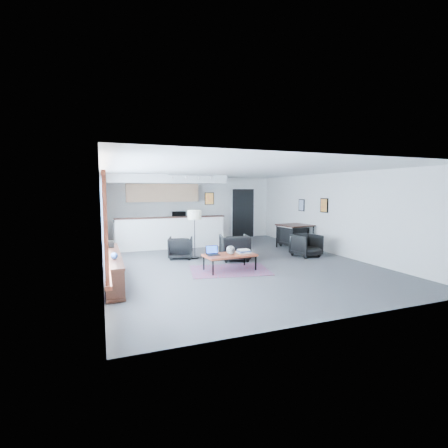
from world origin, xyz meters
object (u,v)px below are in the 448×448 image
object	(u,v)px
coffee_table	(230,255)
dining_table	(295,227)
dining_chair_far	(293,237)
floor_lamp	(194,217)
book_stack	(244,251)
dining_chair_near	(306,246)
microwave	(179,214)
armchair_left	(181,247)
armchair_right	(235,246)
laptop	(212,252)
ceramic_pot	(231,250)

from	to	relation	value
coffee_table	dining_table	world-z (taller)	dining_table
dining_chair_far	floor_lamp	bearing A→B (deg)	0.26
book_stack	dining_chair_near	xyz separation A→B (m)	(2.49, 0.80, -0.14)
coffee_table	microwave	size ratio (longest dim) A/B	2.70
armchair_left	dining_chair_near	size ratio (longest dim) A/B	1.10
dining_table	dining_chair_near	size ratio (longest dim) A/B	1.73
armchair_right	microwave	size ratio (longest dim) A/B	1.67
laptop	microwave	xyz separation A→B (m)	(0.28, 4.98, 0.61)
laptop	coffee_table	bearing A→B (deg)	-11.26
dining_table	dining_chair_near	distance (m)	1.47
armchair_left	dining_chair_far	distance (m)	4.33
floor_lamp	dining_chair_near	xyz separation A→B (m)	(3.31, -0.99, -0.94)
ceramic_pot	armchair_right	size ratio (longest dim) A/B	0.27
dining_chair_near	armchair_left	bearing A→B (deg)	153.89
floor_lamp	ceramic_pot	bearing A→B (deg)	-76.67
ceramic_pot	book_stack	size ratio (longest dim) A/B	0.65
laptop	armchair_right	size ratio (longest dim) A/B	0.39
floor_lamp	dining_chair_near	world-z (taller)	floor_lamp
dining_table	microwave	distance (m)	4.58
floor_lamp	armchair_right	bearing A→B (deg)	-34.38
coffee_table	laptop	distance (m)	0.45
book_stack	dining_chair_far	size ratio (longest dim) A/B	0.50
book_stack	microwave	size ratio (longest dim) A/B	0.70
armchair_right	dining_table	size ratio (longest dim) A/B	0.74
book_stack	armchair_left	world-z (taller)	armchair_left
ceramic_pot	dining_chair_near	xyz separation A→B (m)	(2.88, 0.84, -0.21)
book_stack	microwave	distance (m)	5.14
laptop	floor_lamp	world-z (taller)	floor_lamp
book_stack	floor_lamp	bearing A→B (deg)	114.55
dining_chair_near	coffee_table	bearing A→B (deg)	-174.13
coffee_table	laptop	size ratio (longest dim) A/B	4.14
laptop	armchair_right	bearing A→B (deg)	46.16
dining_table	floor_lamp	bearing A→B (deg)	-174.78
ceramic_pot	armchair_left	size ratio (longest dim) A/B	0.32
book_stack	armchair_right	size ratio (longest dim) A/B	0.42
armchair_left	dining_chair_far	size ratio (longest dim) A/B	1.03
book_stack	armchair_left	bearing A→B (deg)	123.01
ceramic_pot	armchair_right	xyz separation A→B (m)	(0.58, 1.13, -0.12)
armchair_right	dining_table	world-z (taller)	dining_table
ceramic_pot	armchair_right	distance (m)	1.28
ceramic_pot	microwave	xyz separation A→B (m)	(-0.16, 5.12, 0.56)
armchair_left	microwave	size ratio (longest dim) A/B	1.44
dining_table	dining_chair_far	xyz separation A→B (m)	(0.12, 0.30, -0.42)
dining_table	ceramic_pot	bearing A→B (deg)	-146.81
floor_lamp	laptop	bearing A→B (deg)	-90.27
book_stack	floor_lamp	xyz separation A→B (m)	(-0.82, 1.79, 0.80)
coffee_table	dining_table	bearing A→B (deg)	28.16
coffee_table	dining_chair_near	size ratio (longest dim) A/B	2.06
armchair_right	microwave	world-z (taller)	microwave
armchair_left	laptop	bearing A→B (deg)	120.27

